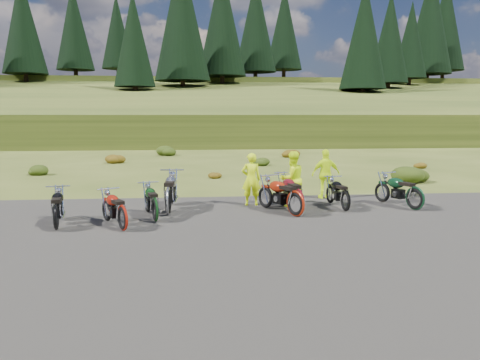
{
  "coord_description": "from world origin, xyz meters",
  "views": [
    {
      "loc": [
        -1.17,
        -12.65,
        2.96
      ],
      "look_at": [
        0.13,
        1.28,
        1.01
      ],
      "focal_mm": 35.0,
      "sensor_mm": 36.0,
      "label": 1
    }
  ],
  "objects": [
    {
      "name": "motorcycle_3",
      "position": [
        -2.02,
        1.1,
        0.0
      ],
      "size": [
        0.88,
        2.38,
        1.23
      ],
      "primitive_type": null,
      "rotation": [
        0.0,
        0.0,
        1.53
      ],
      "color": "#99999D",
      "rests_on": "ground"
    },
    {
      "name": "shrub_8",
      "position": [
        11.2,
        12.4,
        0.23
      ],
      "size": [
        0.77,
        0.77,
        0.45
      ],
      "primitive_type": "ellipsoid",
      "color": "brown",
      "rests_on": "ground"
    },
    {
      "name": "conifer_24",
      "position": [
        9.0,
        68.0,
        18.16
      ],
      "size": [
        7.04,
        7.04,
        18.0
      ],
      "color": "black",
      "rests_on": "ground"
    },
    {
      "name": "conifer_22",
      "position": [
        -3.0,
        56.0,
        16.77
      ],
      "size": [
        7.92,
        7.92,
        20.0
      ],
      "color": "black",
      "rests_on": "ground"
    },
    {
      "name": "conifer_18",
      "position": [
        -27.0,
        63.0,
        16.66
      ],
      "size": [
        6.6,
        6.6,
        17.0
      ],
      "color": "black",
      "rests_on": "ground"
    },
    {
      "name": "motorcycle_6",
      "position": [
        1.68,
        0.49,
        0.0
      ],
      "size": [
        1.67,
        2.23,
        1.13
      ],
      "primitive_type": null,
      "rotation": [
        0.0,
        0.0,
        2.08
      ],
      "color": "maroon",
      "rests_on": "ground"
    },
    {
      "name": "hill_slope",
      "position": [
        0.0,
        50.0,
        0.0
      ],
      "size": [
        300.0,
        45.97,
        9.37
      ],
      "primitive_type": null,
      "rotation": [
        0.14,
        0.0,
        0.0
      ],
      "color": "#304015",
      "rests_on": "ground"
    },
    {
      "name": "shrub_3",
      "position": [
        -3.3,
        21.9,
        0.46
      ],
      "size": [
        1.56,
        1.56,
        0.92
      ],
      "primitive_type": "ellipsoid",
      "color": "#23370D",
      "rests_on": "ground"
    },
    {
      "name": "person_middle",
      "position": [
        0.59,
        2.32,
        0.86
      ],
      "size": [
        0.64,
        0.43,
        1.72
      ],
      "primitive_type": "imported",
      "rotation": [
        0.0,
        0.0,
        3.12
      ],
      "color": "#C5E40C",
      "rests_on": "ground"
    },
    {
      "name": "gravel_pad",
      "position": [
        0.0,
        -2.0,
        0.0
      ],
      "size": [
        20.0,
        12.0,
        0.04
      ],
      "primitive_type": "cube",
      "color": "black",
      "rests_on": "ground"
    },
    {
      "name": "conifer_29",
      "position": [
        39.0,
        67.0,
        18.97
      ],
      "size": [
        7.92,
        7.92,
        20.0
      ],
      "color": "black",
      "rests_on": "ground"
    },
    {
      "name": "shrub_2",
      "position": [
        -6.2,
        16.6,
        0.38
      ],
      "size": [
        1.3,
        1.3,
        0.77
      ],
      "primitive_type": "ellipsoid",
      "color": "brown",
      "rests_on": "ground"
    },
    {
      "name": "shrub_4",
      "position": [
        -0.4,
        9.2,
        0.23
      ],
      "size": [
        0.77,
        0.77,
        0.45
      ],
      "primitive_type": "ellipsoid",
      "color": "brown",
      "rests_on": "ground"
    },
    {
      "name": "conifer_30",
      "position": [
        45.0,
        73.0,
        19.66
      ],
      "size": [
        7.48,
        7.48,
        19.0
      ],
      "color": "black",
      "rests_on": "ground"
    },
    {
      "name": "shrub_5",
      "position": [
        2.5,
        14.5,
        0.31
      ],
      "size": [
        1.03,
        1.03,
        0.61
      ],
      "primitive_type": "ellipsoid",
      "color": "#23370D",
      "rests_on": "ground"
    },
    {
      "name": "shrub_1",
      "position": [
        -9.1,
        11.3,
        0.31
      ],
      "size": [
        1.03,
        1.03,
        0.61
      ],
      "primitive_type": "ellipsoid",
      "color": "#23370D",
      "rests_on": "ground"
    },
    {
      "name": "conifer_19",
      "position": [
        -21.0,
        69.0,
        17.36
      ],
      "size": [
        6.16,
        6.16,
        16.0
      ],
      "color": "black",
      "rests_on": "ground"
    },
    {
      "name": "motorcycle_1",
      "position": [
        -3.07,
        -0.78,
        0.0
      ],
      "size": [
        1.45,
        1.96,
        0.99
      ],
      "primitive_type": null,
      "rotation": [
        0.0,
        0.0,
        2.07
      ],
      "color": "maroon",
      "rests_on": "ground"
    },
    {
      "name": "motorcycle_2",
      "position": [
        -2.33,
        0.2,
        0.0
      ],
      "size": [
        1.11,
        2.0,
        1.0
      ],
      "primitive_type": null,
      "rotation": [
        0.0,
        0.0,
        1.84
      ],
      "color": "black",
      "rests_on": "ground"
    },
    {
      "name": "motorcycle_7",
      "position": [
        5.56,
        1.04,
        0.0
      ],
      "size": [
        1.43,
        2.19,
        1.09
      ],
      "primitive_type": null,
      "rotation": [
        0.0,
        0.0,
        1.96
      ],
      "color": "black",
      "rests_on": "ground"
    },
    {
      "name": "conifer_26",
      "position": [
        21.0,
        49.0,
        13.37
      ],
      "size": [
        6.16,
        6.16,
        16.0
      ],
      "color": "black",
      "rests_on": "ground"
    },
    {
      "name": "motorcycle_0",
      "position": [
        -4.78,
        -0.56,
        0.0
      ],
      "size": [
        1.02,
        2.04,
        1.02
      ],
      "primitive_type": null,
      "rotation": [
        0.0,
        0.0,
        1.77
      ],
      "color": "black",
      "rests_on": "ground"
    },
    {
      "name": "conifer_21",
      "position": [
        -9.0,
        50.0,
        12.56
      ],
      "size": [
        5.28,
        5.28,
        14.0
      ],
      "color": "black",
      "rests_on": "ground"
    },
    {
      "name": "person_right_a",
      "position": [
        1.88,
        2.01,
        0.89
      ],
      "size": [
        1.04,
        0.93,
        1.78
      ],
      "primitive_type": "imported",
      "rotation": [
        0.0,
        0.0,
        3.49
      ],
      "color": "#C5E40C",
      "rests_on": "ground"
    },
    {
      "name": "conifer_20",
      "position": [
        -15.0,
        75.0,
        17.65
      ],
      "size": [
        5.72,
        5.72,
        15.0
      ],
      "color": "black",
      "rests_on": "ground"
    },
    {
      "name": "person_right_b",
      "position": [
        3.36,
        3.35,
        0.87
      ],
      "size": [
        1.06,
        0.52,
        1.74
      ],
      "primitive_type": "imported",
      "rotation": [
        0.0,
        0.0,
        3.24
      ],
      "color": "#C5E40C",
      "rests_on": "ground"
    },
    {
      "name": "shrub_6",
      "position": [
        5.4,
        19.8,
        0.38
      ],
      "size": [
        1.3,
        1.3,
        0.77
      ],
      "primitive_type": "ellipsoid",
      "color": "brown",
      "rests_on": "ground"
    },
    {
      "name": "ground",
      "position": [
        0.0,
        0.0,
        0.0
      ],
      "size": [
        300.0,
        300.0,
        0.0
      ],
      "primitive_type": "plane",
      "color": "#3C4818",
      "rests_on": "ground"
    },
    {
      "name": "conifer_27",
      "position": [
        27.0,
        55.0,
        14.06
      ],
      "size": [
        5.72,
        5.72,
        15.0
      ],
      "color": "black",
      "rests_on": "ground"
    },
    {
      "name": "conifer_28",
      "position": [
        33.0,
        61.0,
        14.76
      ],
      "size": [
        5.28,
        5.28,
        14.0
      ],
      "color": "black",
      "rests_on": "ground"
    },
    {
      "name": "shrub_7",
      "position": [
        8.3,
        7.1,
        0.46
      ],
      "size": [
        1.56,
        1.56,
        0.92
      ],
      "primitive_type": "ellipsoid",
      "color": "#23370D",
      "rests_on": "ground"
    },
    {
      "name": "motorcycle_5",
      "position": [
        3.36,
        1.07,
        0.0
      ],
      "size": [
        0.8,
        1.93,
        0.98
      ],
      "primitive_type": null,
      "rotation": [
        0.0,
        0.0,
        1.67
      ],
      "color": "black",
      "rests_on": "ground"
    },
    {
      "name": "conifer_23",
      "position": [
        3.0,
        62.0,
        17.47
      ],
      "size": [
        7.48,
        7.48,
        19.0
      ],
      "color": "black",
      "rests_on": "ground"
    },
    {
      "name": "conifer_25",
      "position": [
        15.0,
        74.0,
        18.66
      ],
      "size": [
        6.6,
        6.6,
        17.0
      ],
      "color": "black",
      "rests_on": "ground"
    },
    {
      "name": "motorcycle_4",
      "position": [
        1.79,
        0.57,
        0.0
      ],
      "size": [
        1.06,
        2.32,
        1.17
      ],
      "primitive_type": null,
      "rotation": [
        0.0,
        0.0,
        1.72
      ],
      "color": "#510D14",
      "rests_on": "ground"
    },
    {
      "name": "hill_plateau",
      "position": [
        0.0,
        110.0,
        0.0
      ],
      "size": [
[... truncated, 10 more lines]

